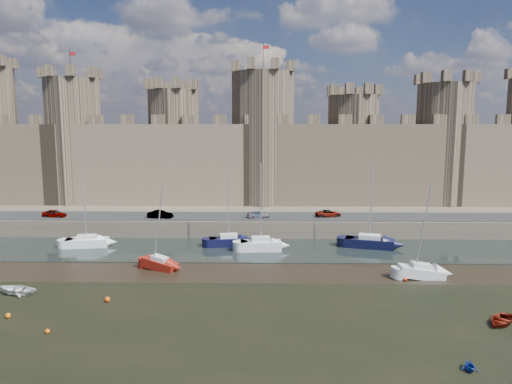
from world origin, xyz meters
TOP-DOWN VIEW (x-y plane):
  - ground at (0.00, 0.00)m, footprint 160.00×160.00m
  - seaweed_patch at (0.00, -6.00)m, footprint 70.00×34.00m
  - water_channel at (0.00, 24.00)m, footprint 160.00×12.00m
  - quay at (0.00, 60.00)m, footprint 160.00×60.00m
  - road at (0.00, 34.00)m, footprint 160.00×7.00m
  - castle at (-0.64, 48.00)m, footprint 108.50×11.00m
  - car_0 at (-29.28, 32.83)m, footprint 3.72×1.98m
  - car_1 at (-13.19, 32.34)m, footprint 3.86×1.77m
  - car_2 at (1.54, 32.87)m, footprint 3.86×2.10m
  - car_3 at (11.97, 33.96)m, footprint 4.19×2.58m
  - sailboat_0 at (-21.42, 24.96)m, footprint 5.67×2.92m
  - sailboat_1 at (-2.51, 25.85)m, footprint 5.40×2.74m
  - sailboat_2 at (1.84, 23.58)m, footprint 5.38×2.40m
  - sailboat_3 at (16.26, 25.37)m, footprint 6.66×3.99m
  - sailboat_4 at (-9.48, 15.56)m, footprint 4.37×3.08m
  - sailboat_5 at (18.92, 13.07)m, footprint 4.71×1.92m
  - dinghy_4 at (21.49, 1.55)m, footprint 3.85×3.88m
  - dinghy_5 at (15.73, -5.76)m, footprint 1.20×1.38m
  - dinghy_6 at (-21.39, 7.49)m, footprint 3.74×2.85m
  - buoy_0 at (-19.09, 1.95)m, footprint 0.44×0.44m
  - buoy_1 at (-12.02, 5.68)m, footprint 0.49×0.49m
  - buoy_3 at (16.94, 12.00)m, footprint 0.37×0.37m
  - buoy_4 at (-14.43, -0.87)m, footprint 0.38×0.38m

SIDE VIEW (x-z plane):
  - ground at x=0.00m, z-range 0.00..0.00m
  - seaweed_patch at x=0.00m, z-range 0.00..0.01m
  - water_channel at x=0.00m, z-range 0.00..0.08m
  - buoy_3 at x=16.94m, z-range 0.00..0.37m
  - buoy_4 at x=-14.43m, z-range 0.00..0.38m
  - buoy_0 at x=-19.09m, z-range 0.00..0.44m
  - buoy_1 at x=-12.02m, z-range 0.00..0.49m
  - dinghy_4 at x=21.49m, z-range 0.00..0.66m
  - dinghy_5 at x=15.73m, z-range 0.00..0.70m
  - dinghy_6 at x=-21.39m, z-range 0.00..0.72m
  - sailboat_4 at x=-9.48m, z-range -4.05..5.47m
  - sailboat_5 at x=18.92m, z-range -4.32..5.78m
  - sailboat_0 at x=-21.42m, z-range -4.27..5.85m
  - sailboat_1 at x=-2.51m, z-range -4.36..5.99m
  - sailboat_3 at x=16.26m, z-range -4.64..6.30m
  - sailboat_2 at x=1.84m, z-range -4.79..6.55m
  - quay at x=0.00m, z-range 0.00..2.50m
  - road at x=0.00m, z-range 2.50..2.60m
  - car_2 at x=1.54m, z-range 2.50..3.56m
  - car_3 at x=11.97m, z-range 2.50..3.58m
  - car_0 at x=-29.28m, z-range 2.50..3.70m
  - car_1 at x=-13.19m, z-range 2.50..3.72m
  - castle at x=-0.64m, z-range -2.83..26.17m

